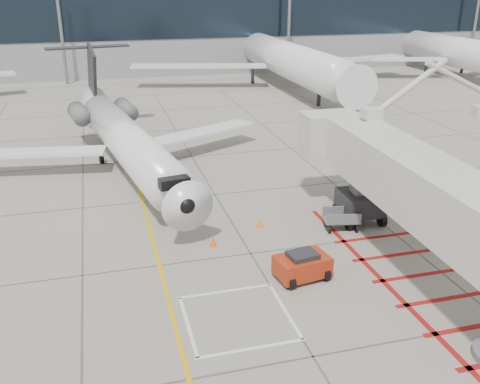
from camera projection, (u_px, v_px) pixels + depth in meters
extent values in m
plane|color=gray|center=(277.00, 297.00, 22.71)|extent=(260.00, 260.00, 0.00)
cone|color=#E4590C|center=(213.00, 242.00, 26.97)|extent=(0.35, 0.35, 0.49)
cone|color=orange|center=(260.00, 223.00, 28.98)|extent=(0.39, 0.39, 0.54)
cube|color=gray|center=(196.00, 16.00, 85.26)|extent=(180.00, 28.00, 14.00)
cube|color=black|center=(215.00, 15.00, 72.30)|extent=(180.00, 0.10, 6.00)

